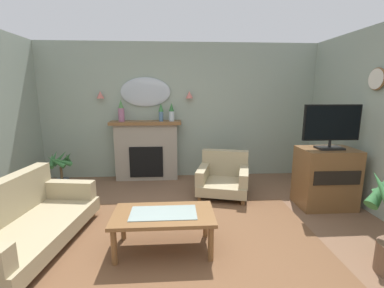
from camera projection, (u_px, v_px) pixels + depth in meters
name	position (u px, v px, depth m)	size (l,w,h in m)	color
floor	(186.00, 260.00, 2.90)	(6.42, 6.58, 0.10)	brown
wall_back	(180.00, 111.00, 5.40)	(6.42, 0.10, 2.65)	#93A393
patterned_rug	(185.00, 245.00, 3.08)	(3.20, 2.40, 0.01)	brown
fireplace	(147.00, 151.00, 5.30)	(1.36, 0.36, 1.16)	gray
mantel_vase_centre	(121.00, 111.00, 5.08)	(0.12, 0.12, 0.41)	#9E6084
mantel_vase_left	(161.00, 111.00, 5.13)	(0.10, 0.10, 0.35)	#4C7093
mantel_vase_right	(172.00, 112.00, 5.15)	(0.10, 0.10, 0.35)	silver
wall_mirror	(145.00, 92.00, 5.21)	(0.96, 0.06, 0.56)	#B2BCC6
wall_sconce_left	(100.00, 95.00, 5.12)	(0.14, 0.14, 0.14)	#D17066
wall_sconce_right	(189.00, 95.00, 5.22)	(0.14, 0.14, 0.14)	#D17066
wall_clock	(377.00, 79.00, 3.68)	(0.04, 0.31, 0.31)	silver
coffee_table	(164.00, 218.00, 2.93)	(1.10, 0.60, 0.45)	brown
floral_couch	(21.00, 221.00, 2.99)	(1.08, 1.81, 0.76)	tan
armchair_by_coffee_table	(224.00, 176.00, 4.58)	(0.99, 1.00, 0.71)	tan
tv_cabinet	(325.00, 178.00, 4.06)	(0.80, 0.57, 0.90)	brown
tv_flatscreen	(332.00, 126.00, 3.88)	(0.84, 0.24, 0.65)	black
potted_plant_small_fern	(61.00, 169.00, 4.73)	(0.45, 0.47, 0.71)	#474C56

